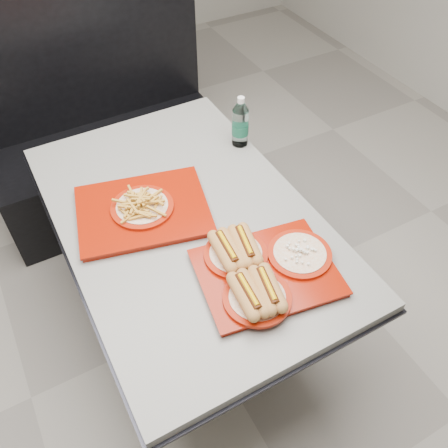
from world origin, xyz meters
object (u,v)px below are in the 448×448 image
diner_table (188,244)px  tray_near (261,269)px  tray_far (142,208)px  booth_bench (107,138)px  water_bottle (240,124)px

diner_table → tray_near: tray_near is taller
tray_near → tray_far: tray_near is taller
tray_near → tray_far: size_ratio=0.90×
booth_bench → tray_far: (-0.14, -1.01, 0.38)m
diner_table → booth_bench: 1.11m
diner_table → tray_near: 0.44m
booth_bench → water_bottle: 1.01m
booth_bench → diner_table: bearing=-90.0°
tray_near → water_bottle: 0.74m
booth_bench → tray_near: 1.53m
tray_far → water_bottle: size_ratio=2.42×
water_bottle → booth_bench: bearing=116.7°
diner_table → booth_bench: size_ratio=1.05×
tray_far → booth_bench: bearing=82.3°
booth_bench → tray_far: size_ratio=2.41×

